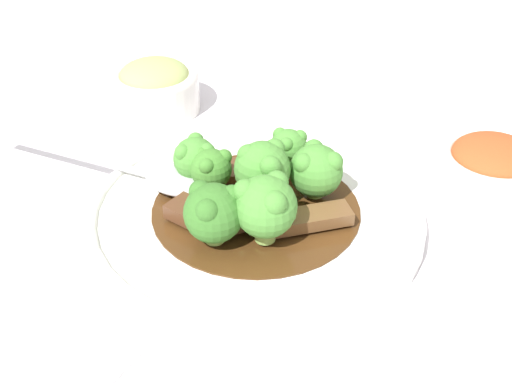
# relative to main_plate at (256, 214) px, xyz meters

# --- Properties ---
(ground_plane) EXTENTS (4.00, 4.00, 0.00)m
(ground_plane) POSITION_rel_main_plate_xyz_m (0.00, 0.00, -0.01)
(ground_plane) COLOR silver
(main_plate) EXTENTS (0.30, 0.30, 0.02)m
(main_plate) POSITION_rel_main_plate_xyz_m (0.00, 0.00, 0.00)
(main_plate) COLOR white
(main_plate) RESTS_ON ground_plane
(beef_strip_0) EXTENTS (0.05, 0.03, 0.01)m
(beef_strip_0) POSITION_rel_main_plate_xyz_m (0.02, 0.05, 0.02)
(beef_strip_0) COLOR #56331E
(beef_strip_0) RESTS_ON main_plate
(beef_strip_1) EXTENTS (0.04, 0.06, 0.01)m
(beef_strip_1) POSITION_rel_main_plate_xyz_m (-0.01, 0.02, 0.02)
(beef_strip_1) COLOR #56331E
(beef_strip_1) RESTS_ON main_plate
(beef_strip_2) EXTENTS (0.07, 0.07, 0.01)m
(beef_strip_2) POSITION_rel_main_plate_xyz_m (0.04, -0.03, 0.01)
(beef_strip_2) COLOR #56331E
(beef_strip_2) RESTS_ON main_plate
(beef_strip_3) EXTENTS (0.06, 0.08, 0.01)m
(beef_strip_3) POSITION_rel_main_plate_xyz_m (-0.05, -0.01, 0.01)
(beef_strip_3) COLOR brown
(beef_strip_3) RESTS_ON main_plate
(broccoli_floret_0) EXTENTS (0.05, 0.05, 0.05)m
(broccoli_floret_0) POSITION_rel_main_plate_xyz_m (-0.01, 0.06, 0.04)
(broccoli_floret_0) COLOR #7FA84C
(broccoli_floret_0) RESTS_ON main_plate
(broccoli_floret_1) EXTENTS (0.05, 0.05, 0.06)m
(broccoli_floret_1) POSITION_rel_main_plate_xyz_m (-0.04, 0.03, 0.04)
(broccoli_floret_1) COLOR #8EB756
(broccoli_floret_1) RESTS_ON main_plate
(broccoli_floret_2) EXTENTS (0.05, 0.05, 0.05)m
(broccoli_floret_2) POSITION_rel_main_plate_xyz_m (-0.03, -0.05, 0.04)
(broccoli_floret_2) COLOR #7FA84C
(broccoli_floret_2) RESTS_ON main_plate
(broccoli_floret_3) EXTENTS (0.04, 0.04, 0.04)m
(broccoli_floret_3) POSITION_rel_main_plate_xyz_m (0.05, 0.01, 0.03)
(broccoli_floret_3) COLOR #7FA84C
(broccoli_floret_3) RESTS_ON main_plate
(broccoli_floret_4) EXTENTS (0.05, 0.05, 0.06)m
(broccoli_floret_4) POSITION_rel_main_plate_xyz_m (-0.00, -0.01, 0.05)
(broccoli_floret_4) COLOR #7FA84C
(broccoli_floret_4) RESTS_ON main_plate
(broccoli_floret_5) EXTENTS (0.04, 0.04, 0.04)m
(broccoli_floret_5) POSITION_rel_main_plate_xyz_m (0.07, 0.01, 0.03)
(broccoli_floret_5) COLOR #8EB756
(broccoli_floret_5) RESTS_ON main_plate
(broccoli_floret_6) EXTENTS (0.04, 0.04, 0.04)m
(broccoli_floret_6) POSITION_rel_main_plate_xyz_m (0.02, -0.07, 0.03)
(broccoli_floret_6) COLOR #8EB756
(broccoli_floret_6) RESTS_ON main_plate
(serving_spoon) EXTENTS (0.24, 0.11, 0.01)m
(serving_spoon) POSITION_rel_main_plate_xyz_m (0.09, 0.03, 0.02)
(serving_spoon) COLOR #B7B7BC
(serving_spoon) RESTS_ON main_plate
(side_bowl_kimchi) EXTENTS (0.10, 0.10, 0.05)m
(side_bowl_kimchi) POSITION_rel_main_plate_xyz_m (-0.12, -0.19, 0.02)
(side_bowl_kimchi) COLOR white
(side_bowl_kimchi) RESTS_ON ground_plane
(side_bowl_appetizer) EXTENTS (0.10, 0.10, 0.06)m
(side_bowl_appetizer) POSITION_rel_main_plate_xyz_m (0.23, -0.07, 0.02)
(side_bowl_appetizer) COLOR white
(side_bowl_appetizer) RESTS_ON ground_plane
(paper_napkin) EXTENTS (0.15, 0.13, 0.01)m
(paper_napkin) POSITION_rel_main_plate_xyz_m (0.00, 0.22, -0.01)
(paper_napkin) COLOR white
(paper_napkin) RESTS_ON ground_plane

